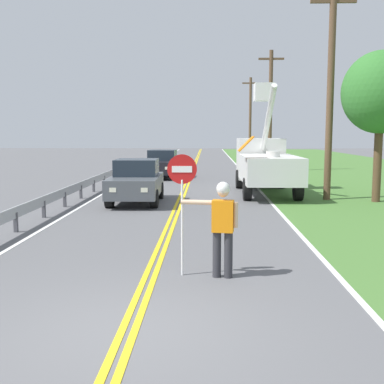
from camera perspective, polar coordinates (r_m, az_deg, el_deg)
ground_plane at (r=6.97m, az=-7.58°, el=-16.03°), size 160.00×160.00×0.00m
centerline_yellow_left at (r=26.49m, az=-0.73°, el=1.14°), size 0.11×110.00×0.01m
centerline_yellow_right at (r=26.49m, az=-0.34°, el=1.14°), size 0.11×110.00×0.01m
edge_line_right at (r=26.59m, az=7.24°, el=1.11°), size 0.12×110.00×0.01m
edge_line_left at (r=26.88m, az=-8.23°, el=1.16°), size 0.12×110.00×0.01m
flagger_worker at (r=9.02m, az=3.63°, el=-3.72°), size 1.08×0.31×1.83m
stop_sign_paddle at (r=9.04m, az=-1.19°, el=0.57°), size 0.56×0.04×2.33m
utility_bucket_truck at (r=22.15m, az=8.69°, el=3.52°), size 2.67×6.83×5.02m
oncoming_sedan_nearest at (r=18.88m, az=-6.65°, el=1.24°), size 1.98×4.14×1.70m
oncoming_sedan_second at (r=29.29m, az=-3.58°, el=3.32°), size 2.03×4.16×1.70m
utility_pole_near at (r=20.39m, az=16.15°, el=11.52°), size 1.80×0.28×8.47m
utility_pole_mid at (r=35.04m, az=9.31°, el=9.75°), size 1.80×0.28×8.51m
utility_pole_far at (r=52.94m, az=6.94°, el=8.92°), size 1.80×0.28×8.66m
guardrail_left_shoulder at (r=21.62m, az=-12.34°, el=1.02°), size 0.10×32.00×0.71m
roadside_tree_verge at (r=20.34m, az=21.56°, el=10.91°), size 3.00×3.00×5.90m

